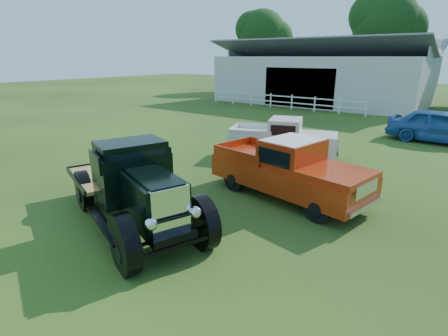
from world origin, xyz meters
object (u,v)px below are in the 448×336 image
Objects in this scene: white_pickup at (283,139)px; misc_car_blue at (441,126)px; vintage_flatbed at (132,183)px; red_pickup at (288,168)px.

white_pickup is 8.93m from misc_car_blue.
white_pickup is 0.93× the size of misc_car_blue.
white_pickup is (0.18, 7.82, -0.26)m from vintage_flatbed.
misc_car_blue is at bearing 86.10° from red_pickup.
misc_car_blue is at bearing 35.56° from white_pickup.
white_pickup reaches higher than misc_car_blue.
misc_car_blue is (5.19, 15.21, -0.27)m from vintage_flatbed.
white_pickup is at bearing 108.41° from vintage_flatbed.
vintage_flatbed is 1.14× the size of misc_car_blue.
white_pickup is at bearing 147.98° from misc_car_blue.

